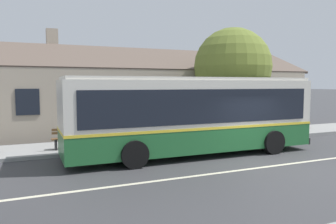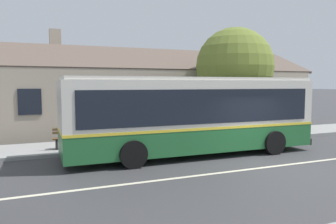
{
  "view_description": "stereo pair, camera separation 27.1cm",
  "coord_description": "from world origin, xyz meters",
  "px_view_note": "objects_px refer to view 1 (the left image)",
  "views": [
    {
      "loc": [
        -8.28,
        -9.08,
        2.96
      ],
      "look_at": [
        -2.71,
        3.55,
        1.77
      ],
      "focal_mm": 35.0,
      "sensor_mm": 36.0,
      "label": 1
    },
    {
      "loc": [
        -8.04,
        -9.18,
        2.96
      ],
      "look_at": [
        -2.71,
        3.55,
        1.77
      ],
      "focal_mm": 35.0,
      "sensor_mm": 36.0,
      "label": 2
    }
  ],
  "objects_px": {
    "transit_bus": "(192,114)",
    "street_tree_primary": "(234,69)",
    "bench_down_street": "(73,139)",
    "bus_stop_sign": "(284,108)"
  },
  "relations": [
    {
      "from": "bench_down_street",
      "to": "street_tree_primary",
      "type": "xyz_separation_m",
      "value": [
        9.36,
        1.43,
        3.23
      ]
    },
    {
      "from": "bench_down_street",
      "to": "street_tree_primary",
      "type": "relative_size",
      "value": 0.28
    },
    {
      "from": "bench_down_street",
      "to": "transit_bus",
      "type": "bearing_deg",
      "value": -29.61
    },
    {
      "from": "transit_bus",
      "to": "bus_stop_sign",
      "type": "distance_m",
      "value": 7.26
    },
    {
      "from": "transit_bus",
      "to": "bench_down_street",
      "type": "bearing_deg",
      "value": 150.39
    },
    {
      "from": "transit_bus",
      "to": "bus_stop_sign",
      "type": "height_order",
      "value": "transit_bus"
    },
    {
      "from": "transit_bus",
      "to": "street_tree_primary",
      "type": "height_order",
      "value": "street_tree_primary"
    },
    {
      "from": "bench_down_street",
      "to": "bus_stop_sign",
      "type": "distance_m",
      "value": 11.52
    },
    {
      "from": "transit_bus",
      "to": "street_tree_primary",
      "type": "relative_size",
      "value": 1.71
    },
    {
      "from": "bench_down_street",
      "to": "street_tree_primary",
      "type": "distance_m",
      "value": 10.01
    }
  ]
}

